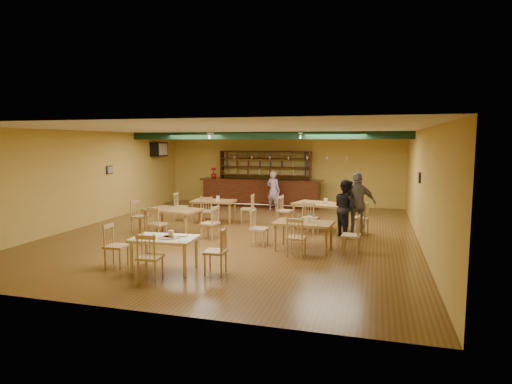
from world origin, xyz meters
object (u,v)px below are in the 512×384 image
(dining_table_b, at_px, (321,216))
(near_table, at_px, (165,254))
(bar_counter, at_px, (261,193))
(dining_table_a, at_px, (214,211))
(patron_right_a, at_px, (346,208))
(dining_table_c, at_px, (173,222))
(patron_bar, at_px, (273,191))
(dining_table_d, at_px, (303,236))

(dining_table_b, xyz_separation_m, near_table, (-2.58, -5.13, -0.05))
(bar_counter, distance_m, dining_table_a, 3.71)
(near_table, height_order, patron_right_a, patron_right_a)
(dining_table_b, height_order, near_table, dining_table_b)
(patron_right_a, bearing_deg, dining_table_c, 70.49)
(dining_table_b, bearing_deg, dining_table_a, -168.16)
(dining_table_c, relative_size, near_table, 1.18)
(dining_table_c, height_order, patron_right_a, patron_right_a)
(near_table, relative_size, patron_bar, 0.85)
(dining_table_c, height_order, patron_bar, patron_bar)
(dining_table_b, height_order, patron_bar, patron_bar)
(dining_table_a, distance_m, dining_table_c, 2.38)
(dining_table_a, xyz_separation_m, patron_right_a, (4.42, -1.10, 0.45))
(dining_table_d, relative_size, patron_right_a, 0.87)
(dining_table_d, relative_size, patron_bar, 0.92)
(dining_table_c, relative_size, dining_table_d, 1.09)
(dining_table_a, xyz_separation_m, dining_table_d, (3.53, -2.99, -0.00))
(dining_table_a, relative_size, dining_table_d, 1.01)
(bar_counter, xyz_separation_m, dining_table_b, (2.95, -3.94, -0.17))
(near_table, relative_size, patron_right_a, 0.81)
(near_table, bearing_deg, patron_bar, 83.70)
(bar_counter, bearing_deg, patron_bar, -48.94)
(dining_table_a, relative_size, dining_table_b, 0.89)
(dining_table_d, distance_m, patron_bar, 6.20)
(dining_table_d, xyz_separation_m, patron_bar, (-2.15, 5.80, 0.42))
(dining_table_d, bearing_deg, dining_table_b, 92.56)
(bar_counter, distance_m, dining_table_c, 6.08)
(dining_table_b, relative_size, dining_table_c, 1.04)
(dining_table_d, bearing_deg, near_table, -131.27)
(dining_table_a, bearing_deg, dining_table_c, -102.28)
(patron_right_a, bearing_deg, bar_counter, 3.91)
(dining_table_c, relative_size, patron_right_a, 0.95)
(dining_table_c, bearing_deg, dining_table_d, 0.54)
(dining_table_b, bearing_deg, bar_counter, 143.45)
(bar_counter, bearing_deg, dining_table_b, -53.13)
(dining_table_b, xyz_separation_m, patron_bar, (-2.24, 3.11, 0.37))
(dining_table_d, height_order, patron_right_a, patron_right_a)
(bar_counter, xyz_separation_m, dining_table_c, (-0.97, -6.00, -0.18))
(dining_table_a, distance_m, dining_table_b, 3.63)
(dining_table_a, relative_size, patron_bar, 0.92)
(dining_table_b, bearing_deg, dining_table_d, -75.24)
(patron_bar, bearing_deg, dining_table_d, 128.85)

